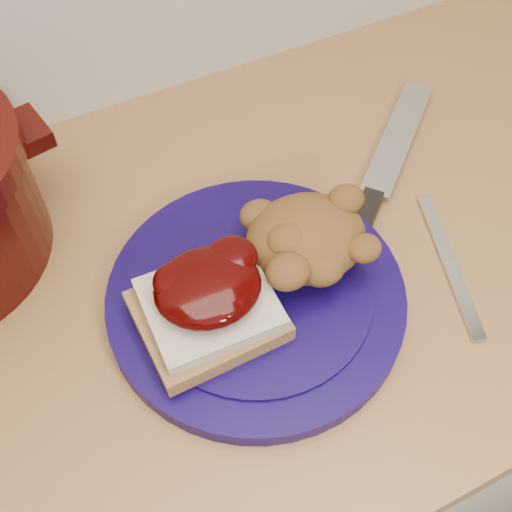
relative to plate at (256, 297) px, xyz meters
name	(u,v)px	position (x,y,z in m)	size (l,w,h in m)	color
base_cabinet	(214,441)	(-0.05, 0.05, -0.48)	(4.00, 0.60, 0.86)	beige
plate	(256,297)	(0.00, 0.00, 0.00)	(0.30, 0.30, 0.02)	#0F0443
sandwich	(208,302)	(-0.05, -0.01, 0.04)	(0.13, 0.11, 0.06)	olive
stuffing_mound	(306,238)	(0.06, 0.01, 0.05)	(0.12, 0.11, 0.06)	brown
chef_knife	(369,205)	(0.17, 0.05, 0.00)	(0.27, 0.23, 0.02)	black
butter_knife	(450,263)	(0.20, -0.05, -0.01)	(0.19, 0.01, 0.00)	silver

